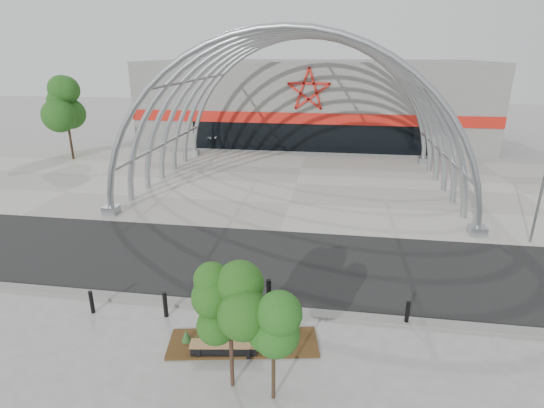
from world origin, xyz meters
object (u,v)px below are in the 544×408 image
object	(u,v)px
street_tree_0	(230,307)
bollard_2	(269,293)
bench_1	(254,339)
street_tree_1	(273,329)
signal_pole	(540,199)
bench_0	(224,349)

from	to	relation	value
street_tree_0	bollard_2	xyz separation A→B (m)	(0.39, 4.05, -2.01)
bench_1	street_tree_1	bearing A→B (deg)	-66.30
street_tree_0	bench_1	world-z (taller)	street_tree_0
signal_pole	bollard_2	size ratio (longest dim) A/B	3.94
signal_pole	bench_1	bearing A→B (deg)	-141.38
signal_pole	bench_0	world-z (taller)	signal_pole
bench_1	bollard_2	world-z (taller)	bollard_2
street_tree_0	bench_1	distance (m)	3.02
bench_1	bollard_2	bearing A→B (deg)	86.78
signal_pole	bench_0	xyz separation A→B (m)	(-12.82, -10.22, -2.05)
bench_0	bollard_2	size ratio (longest dim) A/B	1.93
street_tree_1	bench_0	xyz separation A→B (m)	(-1.76, 1.49, -2.00)
street_tree_1	bench_1	distance (m)	3.09
street_tree_0	bench_0	size ratio (longest dim) A/B	1.68
street_tree_1	bench_1	bearing A→B (deg)	113.70
street_tree_1	bench_1	size ratio (longest dim) A/B	1.65
bench_0	bench_1	bearing A→B (deg)	37.94
bollard_2	bench_0	bearing A→B (deg)	-108.43
bollard_2	signal_pole	bearing A→B (deg)	31.86
signal_pole	bench_1	size ratio (longest dim) A/B	2.31
signal_pole	street_tree_0	size ratio (longest dim) A/B	1.21
signal_pole	bollard_2	bearing A→B (deg)	-148.14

